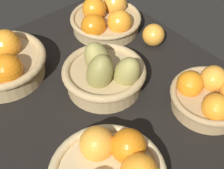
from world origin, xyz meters
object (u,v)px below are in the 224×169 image
Objects in this scene: basket_far_left at (106,19)px; basket_far_right at (210,96)px; loose_orange_front_gap at (153,35)px; basket_near_left at (1,62)px; basket_center_pears at (105,74)px.

basket_far_left is 1.15× the size of basket_far_right.
loose_orange_front_gap is (15.48, 6.42, -0.61)cm from basket_far_left.
basket_far_left reaches higher than loose_orange_front_gap.
basket_near_left is 1.22× the size of basket_far_right.
loose_orange_front_gap is at bearing 102.47° from basket_center_pears.
basket_center_pears is 27.41cm from basket_far_right.
basket_center_pears reaches higher than basket_far_right.
basket_center_pears is at bearing 40.81° from basket_near_left.
basket_center_pears reaches higher than loose_orange_front_gap.
loose_orange_front_gap is at bearing 68.36° from basket_near_left.
basket_far_right is (44.34, 34.73, -0.90)cm from basket_near_left.
basket_center_pears is at bearing -39.37° from basket_far_left.
basket_center_pears reaches higher than basket_near_left.
basket_center_pears reaches higher than basket_far_left.
basket_near_left is at bearing -139.19° from basket_center_pears.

